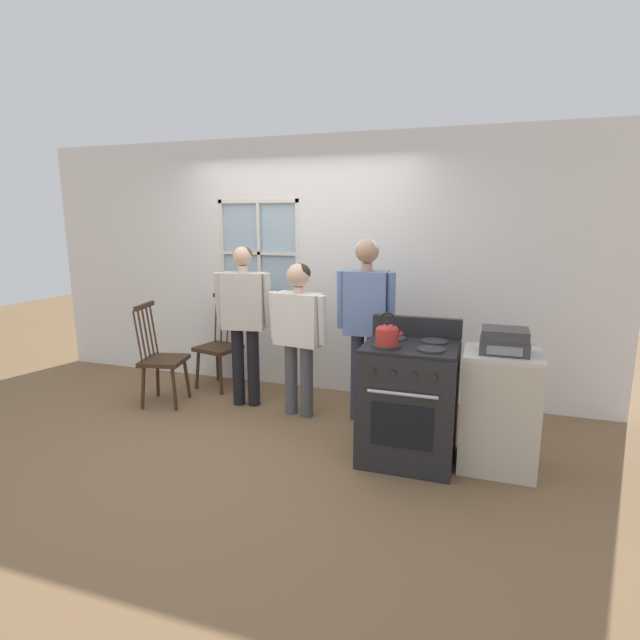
% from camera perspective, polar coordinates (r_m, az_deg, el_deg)
% --- Properties ---
extents(ground_plane, '(16.00, 16.00, 0.00)m').
position_cam_1_polar(ground_plane, '(4.51, -8.08, -12.94)').
color(ground_plane, brown).
extents(wall_back, '(6.40, 0.16, 2.70)m').
position_cam_1_polar(wall_back, '(5.41, -1.58, 6.05)').
color(wall_back, white).
rests_on(wall_back, ground_plane).
extents(chair_by_window, '(0.50, 0.49, 1.03)m').
position_cam_1_polar(chair_by_window, '(5.65, -11.40, -3.04)').
color(chair_by_window, '#3D2819').
rests_on(chair_by_window, ground_plane).
extents(chair_near_wall, '(0.48, 0.50, 1.03)m').
position_cam_1_polar(chair_near_wall, '(5.29, -17.62, -4.35)').
color(chair_near_wall, '#3D2819').
rests_on(chair_near_wall, ground_plane).
extents(person_elderly_left, '(0.57, 0.28, 1.60)m').
position_cam_1_polar(person_elderly_left, '(4.95, -8.67, 0.88)').
color(person_elderly_left, black).
rests_on(person_elderly_left, ground_plane).
extents(person_teen_center, '(0.61, 0.28, 1.46)m').
position_cam_1_polar(person_teen_center, '(4.65, -2.48, -0.44)').
color(person_teen_center, '#4C4C51').
rests_on(person_teen_center, ground_plane).
extents(person_adult_right, '(0.53, 0.23, 1.68)m').
position_cam_1_polar(person_adult_right, '(4.52, 5.28, 0.84)').
color(person_adult_right, '#2D3347').
rests_on(person_adult_right, ground_plane).
extents(stove, '(0.71, 0.68, 1.08)m').
position_cam_1_polar(stove, '(3.97, 10.13, -9.08)').
color(stove, '#232326').
rests_on(stove, ground_plane).
extents(kettle, '(0.21, 0.17, 0.25)m').
position_cam_1_polar(kettle, '(3.71, 7.69, -1.57)').
color(kettle, red).
rests_on(kettle, stove).
extents(potted_plant, '(0.14, 0.14, 0.29)m').
position_cam_1_polar(potted_plant, '(5.53, -6.02, 2.50)').
color(potted_plant, beige).
rests_on(potted_plant, wall_back).
extents(handbag, '(0.23, 0.22, 0.31)m').
position_cam_1_polar(handbag, '(5.73, -9.98, 1.34)').
color(handbag, brown).
rests_on(handbag, chair_by_window).
extents(side_counter, '(0.55, 0.50, 0.90)m').
position_cam_1_polar(side_counter, '(4.03, 19.79, -9.66)').
color(side_counter, beige).
rests_on(side_counter, ground_plane).
extents(stereo, '(0.34, 0.29, 0.18)m').
position_cam_1_polar(stereo, '(3.85, 20.33, -2.28)').
color(stereo, '#38383A').
rests_on(stereo, side_counter).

